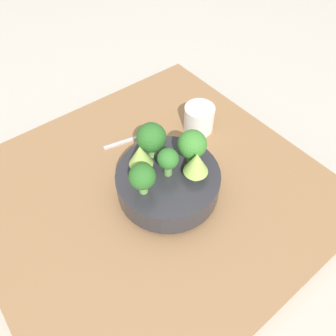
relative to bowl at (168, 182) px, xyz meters
name	(u,v)px	position (x,y,z in m)	size (l,w,h in m)	color
ground_plane	(152,199)	(0.02, -0.04, -0.09)	(6.00, 6.00, 0.00)	#ADA89E
table	(152,194)	(0.02, -0.04, -0.07)	(0.82, 0.78, 0.05)	olive
bowl	(168,182)	(0.00, 0.00, 0.00)	(0.25, 0.25, 0.08)	#28282D
romanesco_piece_far	(196,164)	(-0.04, 0.05, 0.08)	(0.06, 0.06, 0.08)	#7AB256
broccoli_floret_front	(151,138)	(-0.01, -0.07, 0.09)	(0.07, 0.07, 0.10)	#7AB256
broccoli_floret_right	(142,177)	(0.07, 0.01, 0.08)	(0.06, 0.06, 0.08)	#6BA34C
romanesco_piece_near	(140,156)	(0.04, -0.05, 0.08)	(0.06, 0.06, 0.08)	#7AB256
broccoli_floret_left	(192,145)	(-0.07, 0.00, 0.09)	(0.07, 0.07, 0.09)	#609347
broccoli_floret_center	(168,160)	(0.00, 0.00, 0.08)	(0.05, 0.05, 0.08)	#609347
cup	(199,118)	(-0.22, -0.13, -0.01)	(0.09, 0.09, 0.08)	silver
fork	(132,139)	(-0.03, -0.21, -0.04)	(0.17, 0.05, 0.01)	#B2B2B7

